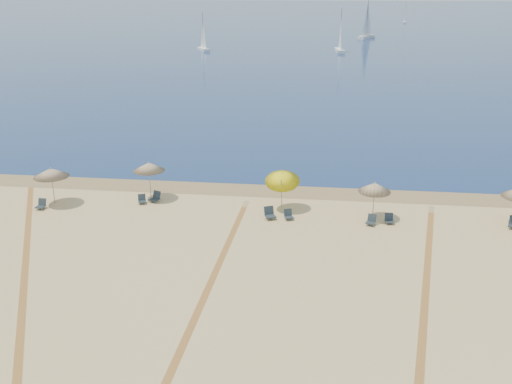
# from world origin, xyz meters

# --- Properties ---
(ocean) EXTENTS (500.00, 500.00, 0.00)m
(ocean) POSITION_xyz_m (0.00, 225.00, 0.01)
(ocean) COLOR #0C2151
(ocean) RESTS_ON ground
(wet_sand) EXTENTS (500.00, 500.00, 0.00)m
(wet_sand) POSITION_xyz_m (0.00, 24.00, 0.00)
(wet_sand) COLOR olive
(wet_sand) RESTS_ON ground
(umbrella_1) EXTENTS (2.24, 2.24, 2.45)m
(umbrella_1) POSITION_xyz_m (-13.14, 19.79, 2.11)
(umbrella_1) COLOR gray
(umbrella_1) RESTS_ON ground
(umbrella_2) EXTENTS (2.07, 2.07, 2.55)m
(umbrella_2) POSITION_xyz_m (-7.21, 21.45, 2.20)
(umbrella_2) COLOR gray
(umbrella_2) RESTS_ON ground
(umbrella_3) EXTENTS (2.17, 2.22, 2.77)m
(umbrella_3) POSITION_xyz_m (1.57, 20.58, 2.12)
(umbrella_3) COLOR gray
(umbrella_3) RESTS_ON ground
(umbrella_4) EXTENTS (1.94, 1.96, 2.33)m
(umbrella_4) POSITION_xyz_m (7.18, 19.81, 1.99)
(umbrella_4) COLOR gray
(umbrella_4) RESTS_ON ground
(chair_2) EXTENTS (0.59, 0.67, 0.63)m
(chair_2) POSITION_xyz_m (-13.57, 18.84, 0.28)
(chair_2) COLOR #1C232B
(chair_2) RESTS_ON ground
(chair_3) EXTENTS (0.66, 0.71, 0.59)m
(chair_3) POSITION_xyz_m (-7.52, 20.51, 0.26)
(chair_3) COLOR #1C232B
(chair_3) RESTS_ON ground
(chair_4) EXTENTS (0.78, 0.83, 0.68)m
(chair_4) POSITION_xyz_m (-6.74, 20.92, 0.30)
(chair_4) COLOR #1C232B
(chair_4) RESTS_ON ground
(chair_5) EXTENTS (0.83, 0.88, 0.72)m
(chair_5) POSITION_xyz_m (0.95, 19.01, 0.32)
(chair_5) COLOR #1C232B
(chair_5) RESTS_ON ground
(chair_6) EXTENTS (0.67, 0.72, 0.59)m
(chair_6) POSITION_xyz_m (2.10, 19.05, 0.26)
(chair_6) COLOR #1C232B
(chair_6) RESTS_ON ground
(chair_7) EXTENTS (0.69, 0.74, 0.61)m
(chair_7) POSITION_xyz_m (7.02, 18.77, 0.27)
(chair_7) COLOR #1C232B
(chair_7) RESTS_ON ground
(chair_8) EXTENTS (0.55, 0.63, 0.60)m
(chair_8) POSITION_xyz_m (8.10, 19.13, 0.26)
(chair_8) COLOR #1C232B
(chair_8) RESTS_ON ground
(sailboat_0) EXTENTS (3.47, 5.08, 7.52)m
(sailboat_0) POSITION_xyz_m (-21.33, 105.89, 2.28)
(sailboat_0) COLOR white
(sailboat_0) RESTS_ON ocean
(sailboat_1) EXTENTS (4.77, 6.74, 10.05)m
(sailboat_1) POSITION_xyz_m (13.67, 136.88, 3.04)
(sailboat_1) COLOR white
(sailboat_1) RESTS_ON ocean
(sailboat_2) EXTENTS (2.00, 5.82, 8.49)m
(sailboat_2) POSITION_xyz_m (6.60, 106.70, 2.57)
(sailboat_2) COLOR white
(sailboat_2) RESTS_ON ocean
(sailboat_3) EXTENTS (1.65, 4.48, 6.51)m
(sailboat_3) POSITION_xyz_m (30.10, 195.02, 1.97)
(sailboat_3) COLOR white
(sailboat_3) RESTS_ON ocean
(tire_tracks) EXTENTS (54.54, 39.45, 0.00)m
(tire_tracks) POSITION_xyz_m (-1.16, 8.81, 0.00)
(tire_tracks) COLOR tan
(tire_tracks) RESTS_ON ground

